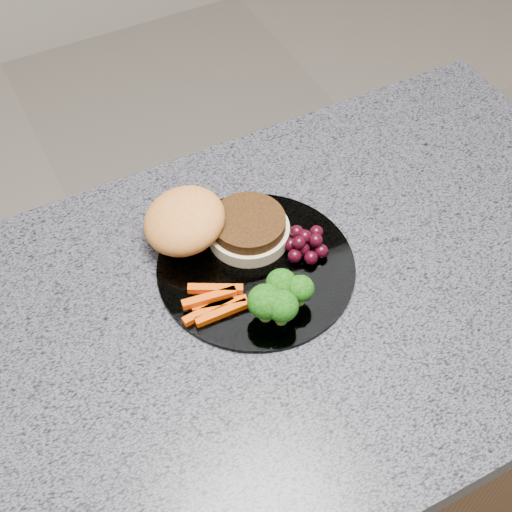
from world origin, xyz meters
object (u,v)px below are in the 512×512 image
at_px(plate, 256,267).
at_px(island_cabinet, 233,474).
at_px(burger, 208,226).
at_px(grape_bunch, 306,243).

bearing_deg(plate, island_cabinet, -141.33).
distance_m(burger, grape_bunch, 0.13).
relative_size(plate, burger, 1.25).
bearing_deg(island_cabinet, plate, 38.67).
height_order(island_cabinet, plate, plate).
bearing_deg(burger, plate, -50.41).
distance_m(island_cabinet, burger, 0.52).
xyz_separation_m(island_cabinet, plate, (0.08, 0.06, 0.47)).
height_order(island_cabinet, grape_bunch, grape_bunch).
xyz_separation_m(island_cabinet, burger, (0.04, 0.13, 0.50)).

